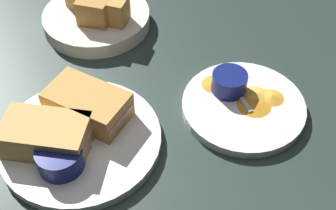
% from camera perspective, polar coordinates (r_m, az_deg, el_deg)
% --- Properties ---
extents(ground_plane, '(1.10, 1.10, 0.03)m').
position_cam_1_polar(ground_plane, '(0.80, -2.73, 0.38)').
color(ground_plane, '#283833').
extents(plate_sandwich_main, '(0.26, 0.26, 0.02)m').
position_cam_1_polar(plate_sandwich_main, '(0.73, -11.03, -4.38)').
color(plate_sandwich_main, white).
rests_on(plate_sandwich_main, ground_plane).
extents(sandwich_half_near, '(0.15, 0.10, 0.05)m').
position_cam_1_polar(sandwich_half_near, '(0.73, -10.19, 0.10)').
color(sandwich_half_near, tan).
rests_on(sandwich_half_near, plate_sandwich_main).
extents(sandwich_half_far, '(0.14, 0.09, 0.05)m').
position_cam_1_polar(sandwich_half_far, '(0.70, -15.26, -3.70)').
color(sandwich_half_far, tan).
rests_on(sandwich_half_far, plate_sandwich_main).
extents(ramekin_dark_sauce, '(0.07, 0.07, 0.04)m').
position_cam_1_polar(ramekin_dark_sauce, '(0.68, -13.59, -6.49)').
color(ramekin_dark_sauce, navy).
rests_on(ramekin_dark_sauce, plate_sandwich_main).
extents(spoon_by_dark_ramekin, '(0.06, 0.10, 0.01)m').
position_cam_1_polar(spoon_by_dark_ramekin, '(0.71, -9.95, -4.63)').
color(spoon_by_dark_ramekin, silver).
rests_on(spoon_by_dark_ramekin, plate_sandwich_main).
extents(plate_chips_companion, '(0.21, 0.21, 0.02)m').
position_cam_1_polar(plate_chips_companion, '(0.77, 9.55, -0.19)').
color(plate_chips_companion, white).
rests_on(plate_chips_companion, ground_plane).
extents(ramekin_light_gravy, '(0.06, 0.06, 0.03)m').
position_cam_1_polar(ramekin_light_gravy, '(0.77, 7.81, 2.96)').
color(ramekin_light_gravy, navy).
rests_on(ramekin_light_gravy, plate_chips_companion).
extents(spoon_by_gravy_ramekin, '(0.07, 0.09, 0.01)m').
position_cam_1_polar(spoon_by_gravy_ramekin, '(0.79, 8.10, 2.65)').
color(spoon_by_gravy_ramekin, silver).
rests_on(spoon_by_gravy_ramekin, plate_chips_companion).
extents(plantain_chip_scatter, '(0.16, 0.10, 0.01)m').
position_cam_1_polar(plantain_chip_scatter, '(0.78, 10.31, 1.16)').
color(plantain_chip_scatter, gold).
rests_on(plantain_chip_scatter, plate_chips_companion).
extents(bread_basket_rear, '(0.22, 0.22, 0.08)m').
position_cam_1_polar(bread_basket_rear, '(0.94, -9.06, 11.10)').
color(bread_basket_rear, silver).
rests_on(bread_basket_rear, ground_plane).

